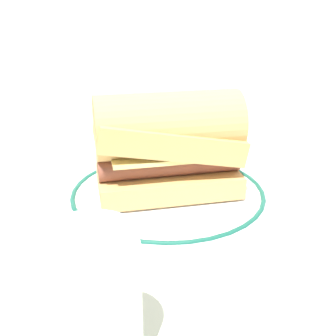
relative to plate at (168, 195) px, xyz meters
name	(u,v)px	position (x,y,z in m)	size (l,w,h in m)	color
ground_plane	(177,215)	(0.02, -0.04, -0.01)	(1.50, 1.50, 0.00)	beige
plate	(168,195)	(0.00, 0.00, 0.00)	(0.26, 0.26, 0.01)	white
sausage_sandwich	(168,142)	(0.00, 0.00, 0.07)	(0.20, 0.15, 0.12)	tan
drinking_glass	(94,314)	(0.01, -0.27, 0.04)	(0.07, 0.07, 0.11)	silver
salt_shaker	(124,119)	(-0.13, 0.23, 0.03)	(0.03, 0.03, 0.07)	white
butter_knife	(225,146)	(0.05, 0.21, 0.00)	(0.04, 0.16, 0.01)	silver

